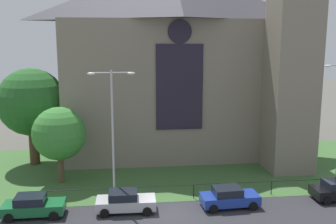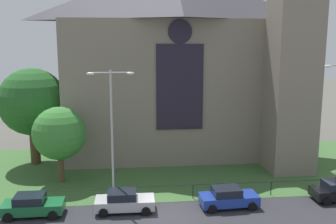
{
  "view_description": "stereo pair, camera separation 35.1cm",
  "coord_description": "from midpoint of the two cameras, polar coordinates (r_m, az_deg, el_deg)",
  "views": [
    {
      "loc": [
        -3.06,
        -25.79,
        12.12
      ],
      "look_at": [
        0.9,
        8.0,
        5.81
      ],
      "focal_mm": 42.11,
      "sensor_mm": 36.0,
      "label": 1
    },
    {
      "loc": [
        -2.71,
        -25.83,
        12.12
      ],
      "look_at": [
        0.9,
        8.0,
        5.81
      ],
      "focal_mm": 42.11,
      "sensor_mm": 36.0,
      "label": 2
    }
  ],
  "objects": [
    {
      "name": "tree_left_far",
      "position": [
        40.11,
        -19.39,
        1.32
      ],
      "size": [
        6.49,
        6.49,
        9.43
      ],
      "color": "#4C3823",
      "rests_on": "ground"
    },
    {
      "name": "iron_railing",
      "position": [
        30.87,
        3.41,
        -10.73
      ],
      "size": [
        24.98,
        0.07,
        1.13
      ],
      "color": "black",
      "rests_on": "ground"
    },
    {
      "name": "church_building",
      "position": [
        42.04,
        1.42,
        7.98
      ],
      "size": [
        23.2,
        16.2,
        26.0
      ],
      "color": "gray",
      "rests_on": "ground"
    },
    {
      "name": "parked_car_blue",
      "position": [
        29.76,
        8.49,
        -12.1
      ],
      "size": [
        4.28,
        2.2,
        1.51
      ],
      "rotation": [
        0.0,
        0.0,
        0.05
      ],
      "color": "#1E3899",
      "rests_on": "ground"
    },
    {
      "name": "ground",
      "position": [
        37.92,
        -1.99,
        -8.15
      ],
      "size": [
        160.0,
        160.0,
        0.0
      ],
      "primitive_type": "plane",
      "color": "#56544C"
    },
    {
      "name": "tree_left_near",
      "position": [
        34.45,
        -15.76,
        -3.06
      ],
      "size": [
        4.5,
        4.5,
        6.55
      ],
      "color": "brown",
      "rests_on": "ground"
    },
    {
      "name": "parked_car_green",
      "position": [
        29.63,
        -19.28,
        -12.7
      ],
      "size": [
        4.2,
        2.02,
        1.51
      ],
      "rotation": [
        0.0,
        0.0,
        -0.0
      ],
      "color": "#196033",
      "rests_on": "ground"
    },
    {
      "name": "parked_car_silver",
      "position": [
        28.93,
        -6.56,
        -12.73
      ],
      "size": [
        4.24,
        2.1,
        1.51
      ],
      "rotation": [
        0.0,
        0.0,
        -0.02
      ],
      "color": "#B7B7BC",
      "rests_on": "ground"
    },
    {
      "name": "streetlamp_near",
      "position": [
        28.85,
        -8.39,
        -1.49
      ],
      "size": [
        3.37,
        0.26,
        9.98
      ],
      "color": "#B2B2B7",
      "rests_on": "ground"
    },
    {
      "name": "grass_verge",
      "position": [
        36.03,
        -1.72,
        -9.16
      ],
      "size": [
        120.0,
        20.0,
        0.01
      ],
      "primitive_type": "cube",
      "color": "#3D6633",
      "rests_on": "ground"
    }
  ]
}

